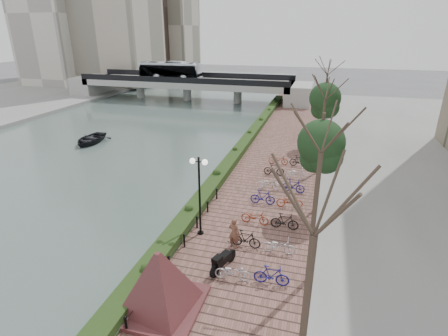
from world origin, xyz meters
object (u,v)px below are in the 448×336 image
at_px(pedestrian, 234,233).
at_px(motorcycle, 223,259).
at_px(boat, 90,139).
at_px(lamppost, 199,180).
at_px(granite_monument, 160,281).

bearing_deg(pedestrian, motorcycle, 104.45).
height_order(pedestrian, boat, pedestrian).
bearing_deg(motorcycle, boat, 157.86).
bearing_deg(boat, lamppost, -42.22).
bearing_deg(lamppost, motorcycle, -51.85).
bearing_deg(boat, motorcycle, -43.89).
relative_size(lamppost, boat, 1.03).
xyz_separation_m(granite_monument, boat, (-18.16, 20.41, -1.39)).
xyz_separation_m(lamppost, motorcycle, (2.15, -2.74, -2.85)).
bearing_deg(motorcycle, granite_monument, -100.98).
relative_size(granite_monument, pedestrian, 2.92).
relative_size(motorcycle, pedestrian, 1.00).
bearing_deg(boat, pedestrian, -40.47).
distance_m(motorcycle, boat, 26.37).
bearing_deg(pedestrian, granite_monument, 85.91).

